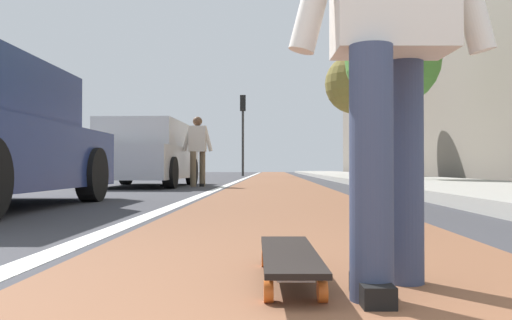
# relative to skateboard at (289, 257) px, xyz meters

# --- Properties ---
(ground_plane) EXTENTS (80.00, 80.00, 0.00)m
(ground_plane) POSITION_rel_skateboard_xyz_m (8.76, -0.06, -0.09)
(ground_plane) COLOR #38383D
(bike_lane_paint) EXTENTS (56.00, 2.12, 0.00)m
(bike_lane_paint) POSITION_rel_skateboard_xyz_m (22.76, -0.06, -0.09)
(bike_lane_paint) COLOR brown
(bike_lane_paint) RESTS_ON ground
(lane_stripe_white) EXTENTS (52.00, 0.16, 0.01)m
(lane_stripe_white) POSITION_rel_skateboard_xyz_m (18.76, 1.15, -0.09)
(lane_stripe_white) COLOR silver
(lane_stripe_white) RESTS_ON ground
(sidewalk_curb) EXTENTS (52.00, 3.20, 0.14)m
(sidewalk_curb) POSITION_rel_skateboard_xyz_m (16.76, -3.44, -0.02)
(sidewalk_curb) COLOR #9E9B93
(sidewalk_curb) RESTS_ON ground
(building_facade) EXTENTS (40.00, 1.20, 12.59)m
(building_facade) POSITION_rel_skateboard_xyz_m (20.76, -6.28, 6.20)
(building_facade) COLOR slate
(building_facade) RESTS_ON ground
(skateboard) EXTENTS (0.85, 0.23, 0.11)m
(skateboard) POSITION_rel_skateboard_xyz_m (0.00, 0.00, 0.00)
(skateboard) COLOR orange
(skateboard) RESTS_ON ground
(skater_person) EXTENTS (0.47, 0.72, 1.64)m
(skater_person) POSITION_rel_skateboard_xyz_m (-0.15, -0.35, 0.84)
(skater_person) COLOR #384260
(skater_person) RESTS_ON ground
(parked_car_mid) EXTENTS (4.27, 1.96, 1.49)m
(parked_car_mid) POSITION_rel_skateboard_xyz_m (9.96, 2.97, 0.62)
(parked_car_mid) COLOR #B7B7BC
(parked_car_mid) RESTS_ON ground
(traffic_light) EXTENTS (0.33, 0.28, 4.12)m
(traffic_light) POSITION_rel_skateboard_xyz_m (24.67, 1.55, 2.76)
(traffic_light) COLOR #2D2D2D
(traffic_light) RESTS_ON ground
(street_tree_mid) EXTENTS (2.45, 2.45, 4.45)m
(street_tree_mid) POSITION_rel_skateboard_xyz_m (11.64, -3.04, 3.11)
(street_tree_mid) COLOR brown
(street_tree_mid) RESTS_ON ground
(street_tree_far) EXTENTS (2.24, 2.24, 4.70)m
(street_tree_far) POSITION_rel_skateboard_xyz_m (17.81, -3.04, 3.44)
(street_tree_far) COLOR brown
(street_tree_far) RESTS_ON ground
(pedestrian_distant) EXTENTS (0.44, 0.69, 1.58)m
(pedestrian_distant) POSITION_rel_skateboard_xyz_m (9.85, 1.75, 0.81)
(pedestrian_distant) COLOR brown
(pedestrian_distant) RESTS_ON ground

